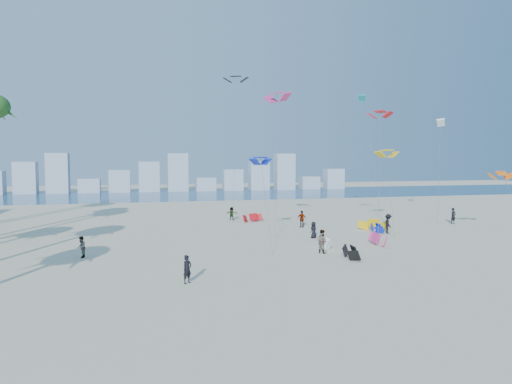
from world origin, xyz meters
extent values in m
plane|color=beige|center=(0.00, 0.00, 0.00)|extent=(220.00, 220.00, 0.00)
plane|color=navy|center=(0.00, 72.00, 0.01)|extent=(220.00, 220.00, 0.00)
imported|color=black|center=(-3.80, 5.29, 0.84)|extent=(0.73, 0.69, 1.68)
imported|color=gray|center=(7.17, 11.59, 0.91)|extent=(1.03, 1.11, 1.83)
imported|color=black|center=(8.95, 18.00, 0.76)|extent=(0.88, 0.79, 1.52)
imported|color=gray|center=(10.12, 24.59, 0.89)|extent=(1.09, 0.97, 1.77)
imported|color=black|center=(16.96, 18.74, 0.96)|extent=(0.99, 1.37, 1.91)
imported|color=gray|center=(3.96, 31.90, 0.79)|extent=(1.51, 1.13, 1.58)
imported|color=black|center=(27.44, 22.92, 0.90)|extent=(0.72, 0.54, 1.80)
imported|color=gray|center=(-10.72, 14.15, 0.80)|extent=(0.62, 0.78, 1.59)
cylinder|color=#595959|center=(3.51, 14.62, 3.70)|extent=(0.47, 5.49, 7.41)
cylinder|color=#595959|center=(16.01, 18.93, 6.04)|extent=(2.88, 5.30, 12.08)
cylinder|color=#595959|center=(17.45, 19.28, 4.07)|extent=(2.02, 5.29, 8.15)
cylinder|color=#595959|center=(5.85, 19.81, 6.74)|extent=(0.84, 2.22, 13.48)
cylinder|color=#595959|center=(20.80, 29.44, 7.47)|extent=(1.81, 2.26, 14.95)
cylinder|color=#595959|center=(4.47, 32.73, 8.75)|extent=(1.61, 5.91, 17.51)
cylinder|color=#595959|center=(27.14, 25.30, 5.98)|extent=(2.87, 4.02, 11.97)
cube|color=#9EADBF|center=(-29.60, 82.00, 3.30)|extent=(4.40, 3.00, 6.60)
cube|color=#9EADBF|center=(-23.40, 82.00, 4.20)|extent=(4.40, 3.00, 8.40)
cube|color=#9EADBF|center=(-17.20, 82.00, 1.50)|extent=(4.40, 3.00, 3.00)
cube|color=#9EADBF|center=(-11.00, 82.00, 2.40)|extent=(4.40, 3.00, 4.80)
cube|color=#9EADBF|center=(-4.80, 82.00, 3.30)|extent=(4.40, 3.00, 6.60)
cube|color=#9EADBF|center=(1.40, 82.00, 4.20)|extent=(4.40, 3.00, 8.40)
cube|color=#9EADBF|center=(7.60, 82.00, 1.50)|extent=(4.40, 3.00, 3.00)
cube|color=#9EADBF|center=(13.80, 82.00, 2.40)|extent=(4.40, 3.00, 4.80)
cube|color=#9EADBF|center=(20.00, 82.00, 3.30)|extent=(4.40, 3.00, 6.60)
cube|color=#9EADBF|center=(26.20, 82.00, 4.20)|extent=(4.40, 3.00, 8.40)
cube|color=#9EADBF|center=(32.40, 82.00, 1.50)|extent=(4.40, 3.00, 3.00)
cube|color=#9EADBF|center=(38.60, 82.00, 2.40)|extent=(4.40, 3.00, 4.80)
camera|label=1|loc=(-6.26, -21.52, 7.33)|focal=32.40mm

